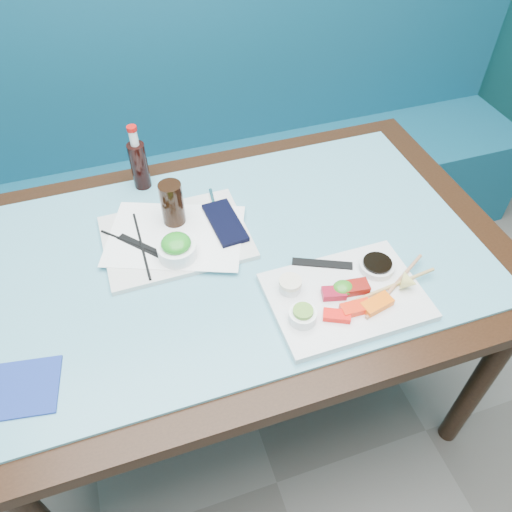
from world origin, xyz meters
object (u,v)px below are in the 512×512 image
object	(u,v)px
blue_napkin	(26,388)
booth_bench	(184,178)
dining_table	(241,273)
cola_bottle_body	(139,166)
serving_tray	(176,237)
cola_glass	(172,204)
sashimi_plate	(346,297)
seaweed_bowl	(177,251)

from	to	relation	value
blue_napkin	booth_bench	bearing A→B (deg)	63.64
dining_table	cola_bottle_body	xyz separation A→B (m)	(-0.19, 0.35, 0.16)
serving_tray	cola_glass	bearing A→B (deg)	79.01
sashimi_plate	cola_bottle_body	world-z (taller)	cola_bottle_body
cola_glass	blue_napkin	world-z (taller)	cola_glass
booth_bench	serving_tray	xyz separation A→B (m)	(-0.15, -0.75, 0.39)
booth_bench	cola_glass	world-z (taller)	booth_bench
booth_bench	serving_tray	bearing A→B (deg)	-101.34
cola_bottle_body	cola_glass	bearing A→B (deg)	-74.74
sashimi_plate	seaweed_bowl	xyz separation A→B (m)	(-0.35, 0.25, 0.02)
sashimi_plate	cola_bottle_body	distance (m)	0.69
serving_tray	cola_glass	xyz separation A→B (m)	(0.01, 0.05, 0.07)
cola_bottle_body	serving_tray	bearing A→B (deg)	-80.12
cola_glass	sashimi_plate	bearing A→B (deg)	-49.25
booth_bench	cola_bottle_body	distance (m)	0.70
booth_bench	seaweed_bowl	bearing A→B (deg)	-101.00
dining_table	blue_napkin	distance (m)	0.59
cola_glass	blue_napkin	xyz separation A→B (m)	(-0.39, -0.38, -0.07)
sashimi_plate	cola_bottle_body	xyz separation A→B (m)	(-0.38, 0.58, 0.06)
serving_tray	seaweed_bowl	bearing A→B (deg)	-98.28
seaweed_bowl	sashimi_plate	bearing A→B (deg)	-35.70
seaweed_bowl	cola_glass	bearing A→B (deg)	81.25
booth_bench	dining_table	size ratio (longest dim) A/B	2.14
serving_tray	cola_glass	size ratio (longest dim) A/B	3.00
serving_tray	cola_bottle_body	world-z (taller)	cola_bottle_body
booth_bench	dining_table	bearing A→B (deg)	-90.00
cola_bottle_body	seaweed_bowl	bearing A→B (deg)	-84.07
cola_bottle_body	sashimi_plate	bearing A→B (deg)	-56.59
cola_bottle_body	booth_bench	bearing A→B (deg)	68.56
serving_tray	cola_bottle_body	distance (m)	0.26
seaweed_bowl	cola_bottle_body	distance (m)	0.33
cola_glass	cola_bottle_body	xyz separation A→B (m)	(-0.05, 0.20, -0.01)
booth_bench	serving_tray	world-z (taller)	booth_bench
blue_napkin	serving_tray	bearing A→B (deg)	40.64
serving_tray	blue_napkin	distance (m)	0.51
booth_bench	dining_table	world-z (taller)	booth_bench
blue_napkin	dining_table	bearing A→B (deg)	23.99
booth_bench	seaweed_bowl	world-z (taller)	booth_bench
booth_bench	sashimi_plate	world-z (taller)	booth_bench
dining_table	sashimi_plate	size ratio (longest dim) A/B	3.92
dining_table	serving_tray	distance (m)	0.20
dining_table	seaweed_bowl	distance (m)	0.20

